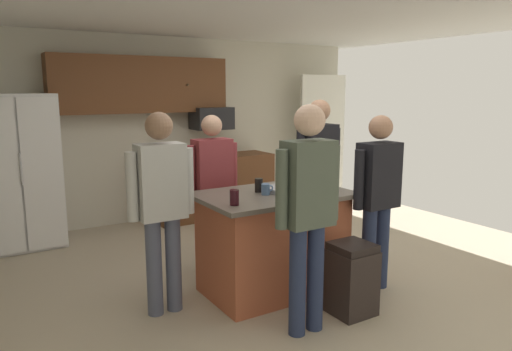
{
  "coord_description": "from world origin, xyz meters",
  "views": [
    {
      "loc": [
        -2.5,
        -3.78,
        1.86
      ],
      "look_at": [
        -0.15,
        0.04,
        1.05
      ],
      "focal_mm": 33.41,
      "sensor_mm": 36.0,
      "label": 1
    }
  ],
  "objects": [
    {
      "name": "glass_dark_ale",
      "position": [
        -0.68,
        -0.49,
        1.0
      ],
      "size": [
        0.08,
        0.08,
        0.13
      ],
      "color": "#320F16",
      "rests_on": "kitchen_island"
    },
    {
      "name": "trash_bin",
      "position": [
        0.15,
        -0.99,
        0.3
      ],
      "size": [
        0.34,
        0.34,
        0.61
      ],
      "color": "black",
      "rests_on": "ground"
    },
    {
      "name": "serving_tray",
      "position": [
        0.03,
        -0.23,
        0.96
      ],
      "size": [
        0.44,
        0.3,
        0.04
      ],
      "color": "#B7B7BC",
      "rests_on": "kitchen_island"
    },
    {
      "name": "cabinet_run_lower",
      "position": [
        0.6,
        2.48,
        0.45
      ],
      "size": [
        1.8,
        0.63,
        0.9
      ],
      "color": "brown",
      "rests_on": "ground"
    },
    {
      "name": "cabinet_run_upper",
      "position": [
        -0.4,
        2.6,
        1.93
      ],
      "size": [
        2.4,
        0.38,
        0.75
      ],
      "color": "brown"
    },
    {
      "name": "ceiling",
      "position": [
        0.0,
        0.0,
        2.6
      ],
      "size": [
        7.04,
        7.04,
        0.0
      ],
      "primitive_type": "plane",
      "color": "white"
    },
    {
      "name": "refrigerator",
      "position": [
        -2.0,
        2.38,
        0.91
      ],
      "size": [
        0.9,
        0.76,
        1.82
      ],
      "color": "white",
      "rests_on": "ground"
    },
    {
      "name": "glass_short_whisky",
      "position": [
        0.37,
        -0.02,
        1.0
      ],
      "size": [
        0.07,
        0.07,
        0.13
      ],
      "color": "black",
      "rests_on": "kitchen_island"
    },
    {
      "name": "person_guest_right",
      "position": [
        0.68,
        -0.73,
        0.94
      ],
      "size": [
        0.57,
        0.22,
        1.64
      ],
      "rotation": [
        0.0,
        0.0,
        2.62
      ],
      "color": "#232D4C",
      "rests_on": "ground"
    },
    {
      "name": "person_host_foreground",
      "position": [
        -0.37,
        0.53,
        0.93
      ],
      "size": [
        0.57,
        0.22,
        1.61
      ],
      "rotation": [
        0.0,
        0.0,
        -1.29
      ],
      "color": "#4C5166",
      "rests_on": "ground"
    },
    {
      "name": "person_guest_left",
      "position": [
        -0.36,
        -1.05,
        1.02
      ],
      "size": [
        0.57,
        0.23,
        1.76
      ],
      "rotation": [
        0.0,
        0.0,
        1.31
      ],
      "color": "#232D4C",
      "rests_on": "ground"
    },
    {
      "name": "kitchen_island",
      "position": [
        -0.15,
        -0.26,
        0.47
      ],
      "size": [
        1.37,
        0.91,
        0.94
      ],
      "color": "#AD5638",
      "rests_on": "ground"
    },
    {
      "name": "microwave_over_range",
      "position": [
        0.6,
        2.5,
        1.45
      ],
      "size": [
        0.56,
        0.4,
        0.32
      ],
      "primitive_type": "cube",
      "color": "black"
    },
    {
      "name": "person_guest_by_door",
      "position": [
        0.72,
        0.18,
        1.02
      ],
      "size": [
        0.57,
        0.23,
        1.76
      ],
      "rotation": [
        0.0,
        0.0,
        -2.68
      ],
      "color": "#232D4C",
      "rests_on": "ground"
    },
    {
      "name": "person_elder_center",
      "position": [
        -1.18,
        -0.15,
        0.98
      ],
      "size": [
        0.57,
        0.22,
        1.69
      ],
      "rotation": [
        0.0,
        0.0,
        -0.1
      ],
      "color": "#4C5166",
      "rests_on": "ground"
    },
    {
      "name": "back_wall",
      "position": [
        0.0,
        2.8,
        1.3
      ],
      "size": [
        6.4,
        0.1,
        2.6
      ],
      "primitive_type": "cube",
      "color": "beige",
      "rests_on": "ground"
    },
    {
      "name": "glass_pilsner",
      "position": [
        -0.25,
        -0.17,
        1.0
      ],
      "size": [
        0.07,
        0.07,
        0.13
      ],
      "color": "black",
      "rests_on": "kitchen_island"
    },
    {
      "name": "floor",
      "position": [
        0.0,
        0.0,
        0.0
      ],
      "size": [
        7.04,
        7.04,
        0.0
      ],
      "primitive_type": "plane",
      "color": "#B7A88E",
      "rests_on": "ground"
    },
    {
      "name": "french_door_window_panel",
      "position": [
        2.6,
        2.4,
        1.1
      ],
      "size": [
        0.9,
        0.06,
        2.0
      ],
      "primitive_type": "cube",
      "color": "white",
      "rests_on": "ground"
    },
    {
      "name": "mug_ceramic_white",
      "position": [
        -0.25,
        -0.3,
        0.99
      ],
      "size": [
        0.12,
        0.08,
        0.1
      ],
      "color": "#4C6B99",
      "rests_on": "kitchen_island"
    }
  ]
}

